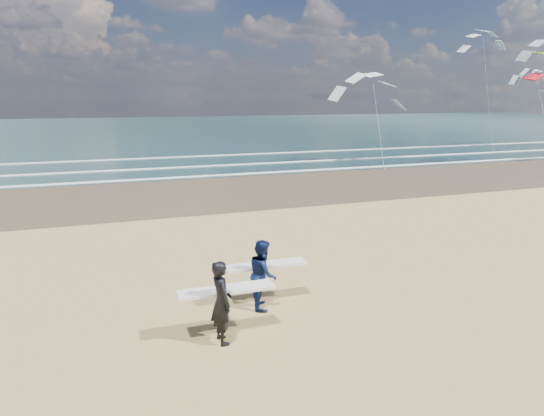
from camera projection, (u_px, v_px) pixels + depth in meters
name	position (u px, v px, depth m)	size (l,w,h in m)	color
wet_sand_strip	(450.00, 174.00, 33.90)	(220.00, 12.00, 0.01)	brown
ocean	(239.00, 128.00, 83.44)	(220.00, 100.00, 0.02)	#183335
foam_breakers	(374.00, 157.00, 43.15)	(220.00, 11.70, 0.05)	white
surfer_near	(222.00, 301.00, 10.64)	(2.21, 0.99, 1.90)	black
surfer_far	(263.00, 273.00, 12.45)	(2.21, 1.14, 1.80)	#0B1842
kite_1	(376.00, 102.00, 37.79)	(6.73, 4.84, 8.31)	slate
kite_5	(486.00, 78.00, 49.44)	(5.70, 4.73, 13.05)	slate
kite_7	(541.00, 101.00, 49.74)	(5.37, 4.69, 8.92)	slate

